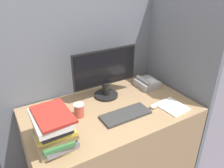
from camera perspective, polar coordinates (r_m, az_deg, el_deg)
name	(u,v)px	position (r m, az deg, el deg)	size (l,w,h in m)	color
cubicle_panel_rear	(88,81)	(2.04, -6.37, 0.66)	(1.73, 0.04, 1.62)	slate
cubicle_panel_right	(174,81)	(2.12, 15.94, 0.77)	(0.04, 0.85, 1.62)	slate
desk	(111,145)	(1.97, -0.28, -15.66)	(1.33, 0.79, 0.75)	#937551
monitor	(106,74)	(1.82, -1.68, 2.68)	(0.57, 0.21, 0.42)	black
keyboard	(126,115)	(1.66, 3.57, -7.97)	(0.38, 0.16, 0.02)	#333333
mouse	(153,106)	(1.77, 10.76, -5.78)	(0.06, 0.04, 0.04)	silver
coffee_cup	(79,110)	(1.65, -8.59, -6.80)	(0.08, 0.08, 0.11)	#BF4C3F
book_stack	(53,129)	(1.40, -15.07, -11.30)	(0.25, 0.31, 0.24)	#C6B78C
desk_telephone	(147,83)	(2.08, 9.11, 0.22)	(0.18, 0.19, 0.10)	#99999E
paper_pile	(172,107)	(1.82, 15.46, -5.73)	(0.20, 0.24, 0.01)	white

